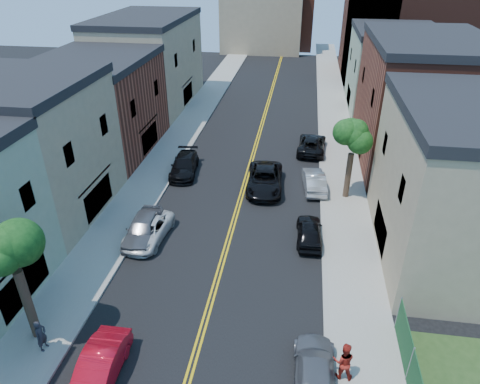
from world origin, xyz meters
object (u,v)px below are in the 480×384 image
at_px(red_sedan, 99,369).
at_px(dark_car_right_far, 312,144).
at_px(pedestrian_right, 344,361).
at_px(white_pickup, 148,231).
at_px(black_car_left, 184,165).
at_px(pedestrian_left, 41,335).
at_px(black_car_right, 309,231).
at_px(silver_car_right, 314,181).
at_px(grey_car_left, 143,228).
at_px(black_suv_lane, 265,179).
at_px(grey_car_right, 315,371).

bearing_deg(red_sedan, dark_car_right_far, 69.76).
bearing_deg(dark_car_right_far, pedestrian_right, 96.86).
height_order(white_pickup, black_car_left, black_car_left).
height_order(pedestrian_left, pedestrian_right, pedestrian_right).
bearing_deg(pedestrian_right, black_car_right, -78.69).
bearing_deg(black_car_right, black_car_left, -39.80).
height_order(dark_car_right_far, pedestrian_left, pedestrian_left).
xyz_separation_m(silver_car_right, pedestrian_right, (1.20, -17.27, 0.39)).
bearing_deg(black_car_left, grey_car_left, -97.40).
bearing_deg(black_car_right, pedestrian_right, 96.47).
relative_size(grey_car_left, black_suv_lane, 0.81).
distance_m(dark_car_right_far, pedestrian_left, 27.94).
distance_m(grey_car_left, pedestrian_left, 9.55).
bearing_deg(red_sedan, black_suv_lane, 72.41).
bearing_deg(pedestrian_left, black_car_right, -41.62).
height_order(red_sedan, pedestrian_left, pedestrian_left).
xyz_separation_m(grey_car_right, black_car_right, (-0.31, 10.60, 0.03)).
xyz_separation_m(grey_car_left, black_suv_lane, (7.15, 7.85, 0.00)).
xyz_separation_m(black_car_left, black_car_right, (10.48, -8.16, -0.04)).
bearing_deg(black_car_right, black_suv_lane, -63.31).
relative_size(red_sedan, grey_car_left, 0.93).
bearing_deg(pedestrian_right, red_sedan, 11.94).
bearing_deg(pedestrian_right, black_suv_lane, -70.29).
distance_m(black_suv_lane, pedestrian_left, 19.35).
bearing_deg(red_sedan, grey_car_left, 98.03).
relative_size(red_sedan, grey_car_right, 0.96).
xyz_separation_m(black_suv_lane, pedestrian_left, (-8.75, -17.26, 0.18)).
bearing_deg(pedestrian_right, grey_car_left, -33.20).
distance_m(grey_car_right, black_suv_lane, 17.52).
bearing_deg(grey_car_left, red_sedan, -83.24).
bearing_deg(black_car_right, silver_car_right, -94.43).
bearing_deg(pedestrian_left, grey_car_right, -82.07).
distance_m(dark_car_right_far, black_suv_lane, 8.59).
distance_m(black_car_right, dark_car_right_far, 14.28).
distance_m(red_sedan, black_car_right, 14.93).
distance_m(black_car_left, black_suv_lane, 7.13).
distance_m(black_car_left, dark_car_right_far, 12.22).
bearing_deg(grey_car_right, white_pickup, -41.55).
xyz_separation_m(white_pickup, black_car_left, (-0.11, 9.59, 0.07)).
distance_m(silver_car_right, pedestrian_right, 17.31).
height_order(white_pickup, silver_car_right, silver_car_right).
bearing_deg(pedestrian_right, black_car_left, -54.00).
bearing_deg(grey_car_left, dark_car_right_far, 53.00).
height_order(black_car_left, silver_car_right, black_car_left).
distance_m(white_pickup, grey_car_right, 14.07).
distance_m(grey_car_left, dark_car_right_far, 18.99).
xyz_separation_m(black_car_right, pedestrian_right, (1.51, -10.26, 0.43)).
bearing_deg(silver_car_right, dark_car_right_far, -94.53).
relative_size(white_pickup, black_car_right, 1.17).
bearing_deg(pedestrian_right, grey_car_right, 18.63).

